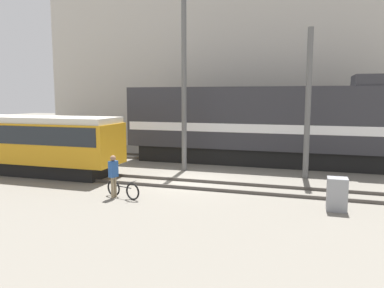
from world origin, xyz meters
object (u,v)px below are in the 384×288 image
at_px(bicycle, 123,190).
at_px(utility_pole_center, 308,104).
at_px(utility_pole_left, 184,87).
at_px(freight_locomotive, 262,124).
at_px(signal_box, 337,194).
at_px(streetcar, 20,141).
at_px(person, 113,172).

xyz_separation_m(bicycle, utility_pole_center, (6.95, 6.18, 3.35)).
xyz_separation_m(bicycle, utility_pole_left, (0.50, 6.18, 4.26)).
bearing_deg(freight_locomotive, signal_box, -66.30).
height_order(streetcar, bicycle, streetcar).
distance_m(freight_locomotive, utility_pole_left, 5.49).
bearing_deg(bicycle, freight_locomotive, 65.49).
distance_m(freight_locomotive, bicycle, 10.63).
relative_size(bicycle, utility_pole_left, 0.18).
height_order(freight_locomotive, person, freight_locomotive).
relative_size(person, signal_box, 1.45).
bearing_deg(utility_pole_center, freight_locomotive, 128.54).
bearing_deg(signal_box, utility_pole_left, 144.99).
distance_m(freight_locomotive, utility_pole_center, 4.40).
bearing_deg(utility_pole_left, signal_box, -35.01).
bearing_deg(signal_box, bicycle, -174.03).
bearing_deg(utility_pole_left, utility_pole_center, 0.00).
bearing_deg(freight_locomotive, streetcar, -151.06).
bearing_deg(utility_pole_left, person, -98.18).
bearing_deg(signal_box, utility_pole_center, 102.28).
height_order(bicycle, utility_pole_left, utility_pole_left).
xyz_separation_m(freight_locomotive, person, (-4.71, -9.52, -1.39)).
bearing_deg(utility_pole_center, utility_pole_left, 180.00).
bearing_deg(bicycle, utility_pole_center, 41.63).
bearing_deg(person, bicycle, 5.62).
bearing_deg(utility_pole_left, bicycle, -94.65).
bearing_deg(bicycle, person, -174.38).
xyz_separation_m(bicycle, signal_box, (8.11, 0.85, 0.25)).
bearing_deg(freight_locomotive, utility_pole_left, -139.18).
xyz_separation_m(streetcar, signal_box, (15.73, -2.03, -1.14)).
distance_m(bicycle, utility_pole_center, 9.89).
distance_m(freight_locomotive, person, 10.71).
distance_m(bicycle, person, 0.81).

